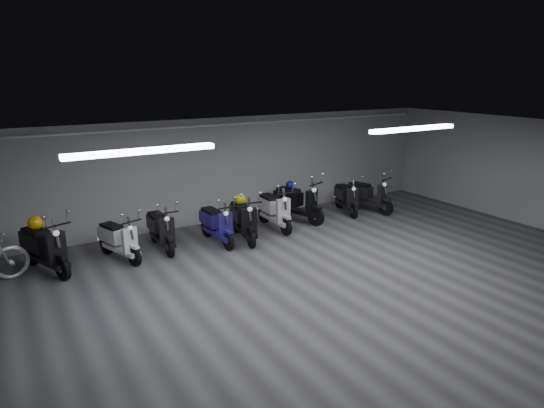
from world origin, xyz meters
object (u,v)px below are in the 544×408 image
scooter_2 (119,233)px  scooter_9 (368,190)px  scooter_4 (217,218)px  helmet_1 (290,185)px  helmet_0 (240,199)px  scooter_0 (44,240)px  scooter_3 (161,223)px  scooter_6 (274,204)px  scooter_5 (243,213)px  scooter_7 (297,196)px  helmet_2 (35,223)px  scooter_8 (347,193)px

scooter_2 → scooter_9: 7.13m
scooter_4 → helmet_1: size_ratio=7.37×
helmet_0 → scooter_0: bearing=179.1°
scooter_3 → scooter_6: scooter_6 is taller
scooter_2 → scooter_5: (2.90, -0.23, 0.06)m
scooter_7 → helmet_2: size_ratio=6.43×
scooter_3 → helmet_0: 2.00m
scooter_9 → scooter_0: bearing=162.3°
scooter_3 → scooter_4: size_ratio=1.01×
scooter_2 → scooter_4: scooter_4 is taller
scooter_5 → helmet_1: 2.07m
scooter_0 → helmet_0: bearing=-22.2°
scooter_3 → scooter_4: scooter_3 is taller
scooter_3 → scooter_6: 3.00m
scooter_5 → scooter_6: (1.08, 0.36, -0.00)m
scooter_6 → scooter_7: scooter_7 is taller
scooter_0 → scooter_2: bearing=-24.6°
scooter_0 → scooter_7: size_ratio=0.99×
scooter_8 → helmet_1: size_ratio=7.15×
scooter_2 → helmet_0: size_ratio=6.04×
scooter_4 → helmet_1: (2.52, 0.72, 0.36)m
scooter_0 → scooter_2: size_ratio=1.15×
scooter_8 → scooter_9: bearing=-0.3°
scooter_4 → helmet_2: (-3.79, 0.44, 0.38)m
scooter_6 → scooter_8: 2.52m
scooter_7 → scooter_3: bearing=164.3°
helmet_1 → scooter_8: bearing=-10.7°
scooter_4 → scooter_6: size_ratio=0.94×
scooter_2 → helmet_2: bearing=149.5°
scooter_9 → helmet_0: (-4.19, -0.07, 0.31)m
scooter_0 → scooter_6: (5.43, 0.04, -0.03)m
scooter_5 → scooter_7: size_ratio=0.95×
helmet_2 → scooter_0: bearing=-68.7°
scooter_7 → scooter_9: scooter_7 is taller
scooter_5 → scooter_8: (3.59, 0.51, -0.06)m
scooter_6 → scooter_7: bearing=16.9°
scooter_7 → helmet_0: size_ratio=7.03×
scooter_2 → scooter_3: scooter_3 is taller
scooter_2 → scooter_7: 4.86m
scooter_0 → scooter_5: scooter_0 is taller
scooter_3 → helmet_2: 2.56m
scooter_9 → scooter_5: bearing=166.5°
helmet_1 → scooter_4: bearing=-164.0°
helmet_1 → helmet_2: helmet_2 is taller
scooter_4 → scooter_5: bearing=-12.4°
scooter_4 → helmet_0: bearing=7.9°
scooter_6 → scooter_9: 3.15m
scooter_2 → helmet_2: scooter_2 is taller
scooter_2 → scooter_7: scooter_7 is taller
scooter_0 → scooter_8: scooter_0 is taller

